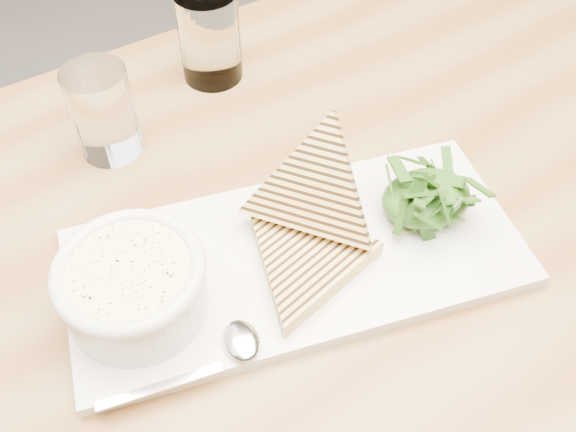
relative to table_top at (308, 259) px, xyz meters
name	(u,v)px	position (x,y,z in m)	size (l,w,h in m)	color
table_top	(308,259)	(0.00, 0.00, 0.00)	(1.26, 0.84, 0.04)	olive
table_leg_br	(480,143)	(0.58, 0.37, -0.38)	(0.06, 0.06, 0.72)	olive
platter	(296,258)	(-0.02, -0.01, 0.03)	(0.44, 0.20, 0.02)	white
soup_bowl	(135,291)	(-0.18, -0.01, 0.06)	(0.13, 0.13, 0.05)	white
soup	(129,271)	(-0.18, -0.01, 0.09)	(0.11, 0.11, 0.01)	#FDF1AB
bowl_rim	(128,270)	(-0.18, -0.01, 0.09)	(0.13, 0.13, 0.01)	white
sandwich_flat	(306,264)	(-0.02, -0.03, 0.05)	(0.16, 0.16, 0.02)	#D8B05D
sandwich_lean	(314,191)	(0.01, 0.01, 0.09)	(0.16, 0.16, 0.09)	#D8B05D
salad_base	(426,198)	(0.12, -0.01, 0.05)	(0.09, 0.07, 0.04)	black
arugula_pile	(428,192)	(0.12, -0.01, 0.06)	(0.11, 0.10, 0.05)	#376F20
spoon_bowl	(241,340)	(-0.10, -0.08, 0.04)	(0.03, 0.04, 0.01)	silver
spoon_handle	(160,387)	(-0.18, -0.09, 0.04)	(0.11, 0.01, 0.00)	silver
glass_near	(103,112)	(-0.14, 0.22, 0.07)	(0.07, 0.07, 0.11)	white
glass_far	(209,36)	(0.01, 0.30, 0.08)	(0.08, 0.08, 0.12)	white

